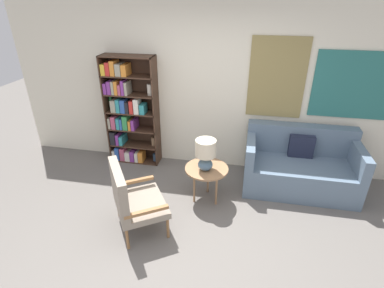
{
  "coord_description": "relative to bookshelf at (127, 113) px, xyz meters",
  "views": [
    {
      "loc": [
        0.68,
        -2.49,
        2.68
      ],
      "look_at": [
        0.01,
        0.91,
        0.9
      ],
      "focal_mm": 28.0,
      "sensor_mm": 36.0,
      "label": 1
    }
  ],
  "objects": [
    {
      "name": "table_lamp",
      "position": [
        1.45,
        -0.92,
        -0.1
      ],
      "size": [
        0.27,
        0.27,
        0.44
      ],
      "color": "slate",
      "rests_on": "side_table"
    },
    {
      "name": "bookshelf",
      "position": [
        0.0,
        0.0,
        0.0
      ],
      "size": [
        0.85,
        0.3,
        1.82
      ],
      "color": "#422B1E",
      "rests_on": "ground_plane"
    },
    {
      "name": "wall_back",
      "position": [
        1.32,
        0.19,
        0.47
      ],
      "size": [
        6.4,
        0.08,
        2.7
      ],
      "color": "silver",
      "rests_on": "ground_plane"
    },
    {
      "name": "couch",
      "position": [
        2.78,
        -0.27,
        -0.55
      ],
      "size": [
        1.6,
        0.87,
        0.89
      ],
      "color": "slate",
      "rests_on": "ground_plane"
    },
    {
      "name": "side_table",
      "position": [
        1.46,
        -0.88,
        -0.41
      ],
      "size": [
        0.6,
        0.6,
        0.52
      ],
      "color": "#99704C",
      "rests_on": "ground_plane"
    },
    {
      "name": "armchair",
      "position": [
        0.66,
        -1.65,
        -0.4
      ],
      "size": [
        0.85,
        0.88,
        0.9
      ],
      "color": "olive",
      "rests_on": "ground_plane"
    },
    {
      "name": "ground_plane",
      "position": [
        1.27,
        -1.84,
        -0.89
      ],
      "size": [
        14.0,
        14.0,
        0.0
      ],
      "primitive_type": "plane",
      "color": "#66605B"
    }
  ]
}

